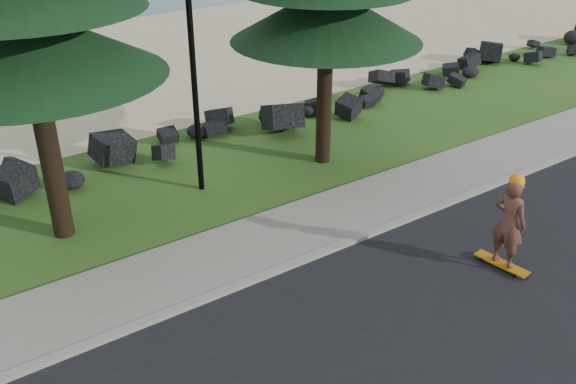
% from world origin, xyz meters
% --- Properties ---
extents(ground, '(160.00, 160.00, 0.00)m').
position_xyz_m(ground, '(0.00, 0.00, 0.00)').
color(ground, '#2E571B').
rests_on(ground, ground).
extents(road, '(160.00, 7.00, 0.02)m').
position_xyz_m(road, '(0.00, -4.50, 0.01)').
color(road, black).
rests_on(road, ground).
extents(kerb, '(160.00, 0.20, 0.10)m').
position_xyz_m(kerb, '(0.00, -0.90, 0.05)').
color(kerb, gray).
rests_on(kerb, ground).
extents(sidewalk, '(160.00, 2.00, 0.08)m').
position_xyz_m(sidewalk, '(0.00, 0.20, 0.04)').
color(sidewalk, gray).
rests_on(sidewalk, ground).
extents(beach_sand, '(160.00, 15.00, 0.01)m').
position_xyz_m(beach_sand, '(0.00, 14.50, 0.01)').
color(beach_sand, beige).
rests_on(beach_sand, ground).
extents(seawall_boulders, '(60.00, 2.40, 1.10)m').
position_xyz_m(seawall_boulders, '(0.00, 5.60, 0.00)').
color(seawall_boulders, black).
rests_on(seawall_boulders, ground).
extents(lamp_post, '(0.25, 0.14, 8.14)m').
position_xyz_m(lamp_post, '(0.00, 3.20, 4.13)').
color(lamp_post, black).
rests_on(lamp_post, ground).
extents(skateboarder, '(0.53, 1.15, 2.10)m').
position_xyz_m(skateboarder, '(3.33, -3.35, 1.05)').
color(skateboarder, '#BB690B').
rests_on(skateboarder, ground).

